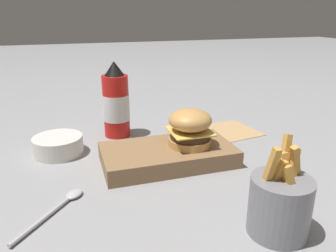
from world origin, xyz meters
The scene contains 9 objects.
ground_plane centered at (0.00, 0.00, 0.00)m, with size 6.00×6.00×0.00m, color gray.
serving_board centered at (-0.01, 0.04, 0.02)m, with size 0.29×0.16×0.04m.
burger centered at (0.04, 0.04, 0.08)m, with size 0.10×0.10×0.08m.
ketchup_bottle centered at (-0.09, 0.25, 0.09)m, with size 0.07×0.07×0.20m.
fries_basket centered at (0.07, -0.25, 0.05)m, with size 0.09×0.09×0.15m.
side_bowl centered at (-0.25, 0.17, 0.02)m, with size 0.12×0.12×0.04m.
spoon centered at (-0.24, -0.07, 0.01)m, with size 0.12×0.14×0.01m.
ketchup_puddle centered at (0.23, -0.05, 0.00)m, with size 0.06×0.06×0.00m.
parchment_square centered at (0.21, 0.18, 0.00)m, with size 0.17×0.17×0.00m.
Camera 1 is at (-0.22, -0.60, 0.33)m, focal length 35.00 mm.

